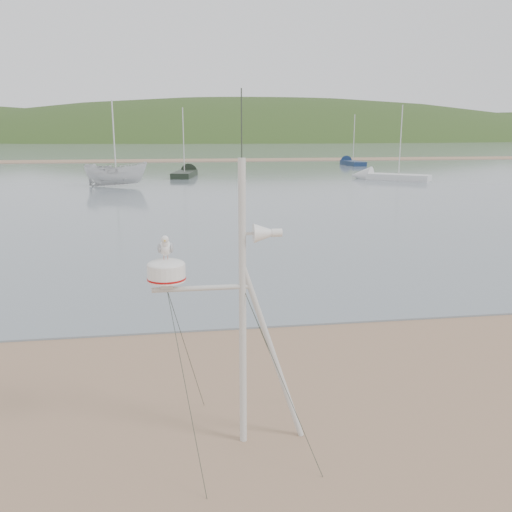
{
  "coord_description": "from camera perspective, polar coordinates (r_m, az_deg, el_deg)",
  "views": [
    {
      "loc": [
        0.48,
        -6.95,
        4.21
      ],
      "look_at": [
        1.7,
        1.0,
        2.33
      ],
      "focal_mm": 38.0,
      "sensor_mm": 36.0,
      "label": 1
    }
  ],
  "objects": [
    {
      "name": "ground",
      "position": [
        8.13,
        -11.41,
        -18.28
      ],
      "size": [
        560.0,
        560.0,
        0.0
      ],
      "primitive_type": "plane",
      "color": "#8D6B51",
      "rests_on": "ground"
    },
    {
      "name": "sailboat_white_near",
      "position": [
        48.49,
        12.73,
        8.2
      ],
      "size": [
        6.37,
        5.51,
        6.77
      ],
      "color": "silver",
      "rests_on": "ground"
    },
    {
      "name": "hill_ridge",
      "position": [
        243.79,
        -4.45,
        7.47
      ],
      "size": [
        620.0,
        180.0,
        80.0
      ],
      "color": "#263B18",
      "rests_on": "ground"
    },
    {
      "name": "sailboat_dark_mid",
      "position": [
        51.69,
        -7.2,
        8.7
      ],
      "size": [
        2.92,
        6.88,
        6.66
      ],
      "color": "black",
      "rests_on": "ground"
    },
    {
      "name": "boat_white",
      "position": [
        42.39,
        -14.63,
        10.32
      ],
      "size": [
        2.09,
        2.05,
        4.77
      ],
      "primitive_type": "imported",
      "rotation": [
        0.0,
        0.0,
        1.42
      ],
      "color": "silver",
      "rests_on": "water"
    },
    {
      "name": "mast_rig",
      "position": [
        7.37,
        -1.79,
        -11.5
      ],
      "size": [
        2.08,
        2.23,
        4.7
      ],
      "color": "silver",
      "rests_on": "ground"
    },
    {
      "name": "sailboat_blue_far",
      "position": [
        69.02,
        9.67,
        9.71
      ],
      "size": [
        1.85,
        6.59,
        6.51
      ],
      "color": "#142648",
      "rests_on": "ground"
    },
    {
      "name": "water",
      "position": [
        139.01,
        -9.07,
        11.25
      ],
      "size": [
        560.0,
        256.0,
        0.04
      ],
      "primitive_type": "cube",
      "color": "slate",
      "rests_on": "ground"
    },
    {
      "name": "sandbar",
      "position": [
        77.06,
        -9.18,
        9.9
      ],
      "size": [
        560.0,
        7.0,
        0.07
      ],
      "primitive_type": "cube",
      "color": "#8D6B51",
      "rests_on": "water"
    },
    {
      "name": "far_cottages",
      "position": [
        202.96,
        -8.19,
        12.95
      ],
      "size": [
        294.4,
        6.3,
        8.0
      ],
      "color": "white",
      "rests_on": "ground"
    }
  ]
}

